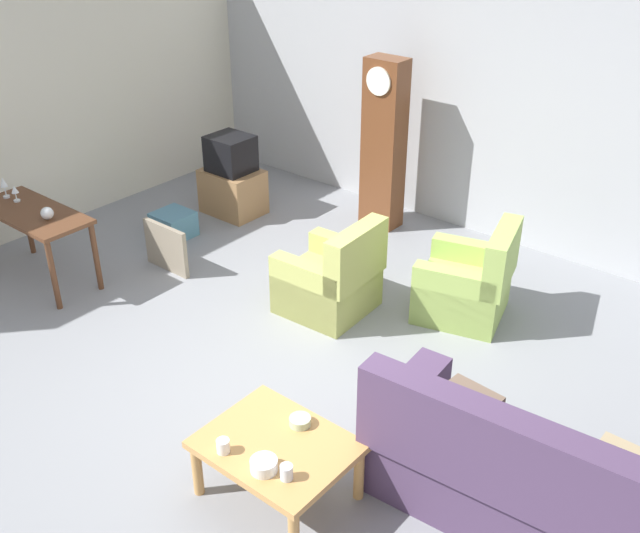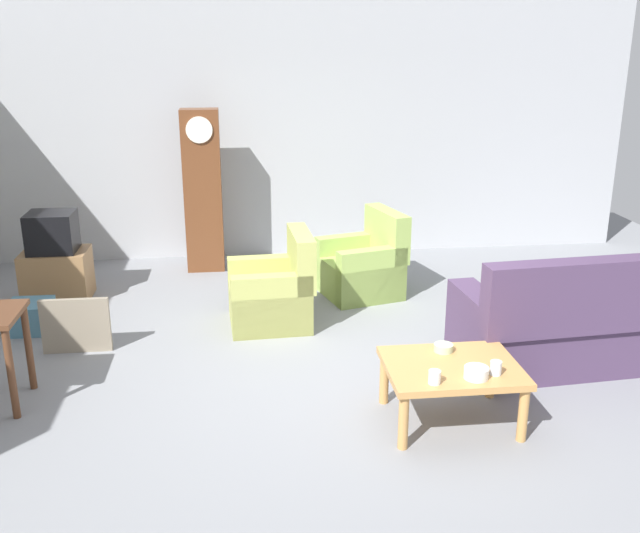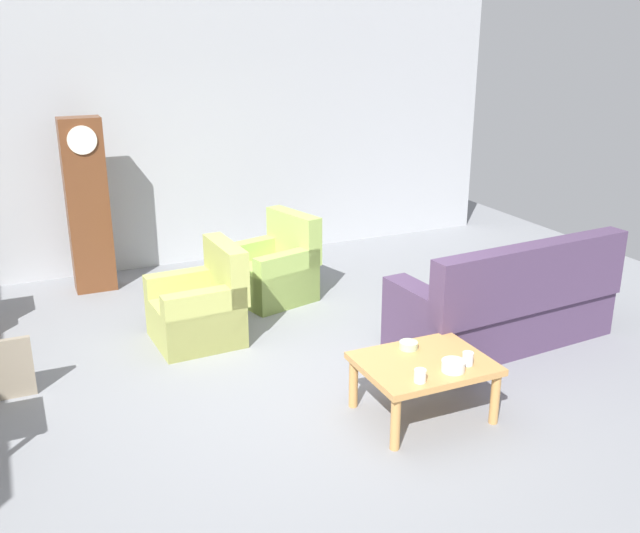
{
  "view_description": "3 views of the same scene",
  "coord_description": "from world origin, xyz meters",
  "px_view_note": "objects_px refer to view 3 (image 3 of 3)",
  "views": [
    {
      "loc": [
        3.15,
        -3.45,
        3.73
      ],
      "look_at": [
        -0.17,
        0.6,
        0.82
      ],
      "focal_mm": 41.23,
      "sensor_mm": 36.0,
      "label": 1
    },
    {
      "loc": [
        -0.81,
        -5.39,
        2.7
      ],
      "look_at": [
        -0.1,
        0.66,
        0.73
      ],
      "focal_mm": 40.02,
      "sensor_mm": 36.0,
      "label": 2
    },
    {
      "loc": [
        -1.99,
        -4.91,
        2.81
      ],
      "look_at": [
        0.42,
        0.45,
        0.82
      ],
      "focal_mm": 39.75,
      "sensor_mm": 36.0,
      "label": 3
    }
  ],
  "objects_px": {
    "grandfather_clock": "(88,206)",
    "bowl_white_stacked": "(453,366)",
    "cup_blue_rimmed": "(468,359)",
    "armchair_olive_far": "(274,271)",
    "coffee_table_wood": "(424,369)",
    "bowl_shallow_green": "(409,345)",
    "couch_floral": "(505,307)",
    "cup_white_porcelain": "(420,376)",
    "armchair_olive_near": "(200,309)"
  },
  "relations": [
    {
      "from": "armchair_olive_far",
      "to": "bowl_shallow_green",
      "type": "xyz_separation_m",
      "value": [
        0.15,
        -2.54,
        0.18
      ]
    },
    {
      "from": "cup_blue_rimmed",
      "to": "bowl_white_stacked",
      "type": "height_order",
      "value": "cup_blue_rimmed"
    },
    {
      "from": "couch_floral",
      "to": "grandfather_clock",
      "type": "distance_m",
      "value": 4.53
    },
    {
      "from": "coffee_table_wood",
      "to": "cup_white_porcelain",
      "type": "relative_size",
      "value": 10.23
    },
    {
      "from": "coffee_table_wood",
      "to": "grandfather_clock",
      "type": "bearing_deg",
      "value": 116.18
    },
    {
      "from": "armchair_olive_near",
      "to": "grandfather_clock",
      "type": "relative_size",
      "value": 0.48
    },
    {
      "from": "armchair_olive_near",
      "to": "coffee_table_wood",
      "type": "bearing_deg",
      "value": -60.01
    },
    {
      "from": "grandfather_clock",
      "to": "bowl_shallow_green",
      "type": "bearing_deg",
      "value": -62.4
    },
    {
      "from": "cup_white_porcelain",
      "to": "cup_blue_rimmed",
      "type": "distance_m",
      "value": 0.47
    },
    {
      "from": "coffee_table_wood",
      "to": "armchair_olive_far",
      "type": "bearing_deg",
      "value": 93.19
    },
    {
      "from": "armchair_olive_far",
      "to": "coffee_table_wood",
      "type": "distance_m",
      "value": 2.77
    },
    {
      "from": "coffee_table_wood",
      "to": "cup_blue_rimmed",
      "type": "xyz_separation_m",
      "value": [
        0.25,
        -0.19,
        0.12
      ]
    },
    {
      "from": "coffee_table_wood",
      "to": "cup_blue_rimmed",
      "type": "height_order",
      "value": "cup_blue_rimmed"
    },
    {
      "from": "cup_blue_rimmed",
      "to": "armchair_olive_far",
      "type": "bearing_deg",
      "value": 97.86
    },
    {
      "from": "cup_blue_rimmed",
      "to": "cup_white_porcelain",
      "type": "bearing_deg",
      "value": -169.81
    },
    {
      "from": "armchair_olive_near",
      "to": "coffee_table_wood",
      "type": "relative_size",
      "value": 0.96
    },
    {
      "from": "couch_floral",
      "to": "coffee_table_wood",
      "type": "xyz_separation_m",
      "value": [
        -1.4,
        -0.81,
        0.04
      ]
    },
    {
      "from": "armchair_olive_far",
      "to": "cup_white_porcelain",
      "type": "xyz_separation_m",
      "value": [
        -0.05,
        -3.04,
        0.2
      ]
    },
    {
      "from": "couch_floral",
      "to": "cup_white_porcelain",
      "type": "bearing_deg",
      "value": -145.96
    },
    {
      "from": "armchair_olive_far",
      "to": "cup_white_porcelain",
      "type": "height_order",
      "value": "armchair_olive_far"
    },
    {
      "from": "coffee_table_wood",
      "to": "cup_white_porcelain",
      "type": "distance_m",
      "value": 0.36
    },
    {
      "from": "grandfather_clock",
      "to": "cup_blue_rimmed",
      "type": "distance_m",
      "value": 4.61
    },
    {
      "from": "armchair_olive_far",
      "to": "bowl_white_stacked",
      "type": "xyz_separation_m",
      "value": [
        0.26,
        -2.99,
        0.19
      ]
    },
    {
      "from": "armchair_olive_near",
      "to": "cup_white_porcelain",
      "type": "bearing_deg",
      "value": -67.25
    },
    {
      "from": "cup_white_porcelain",
      "to": "grandfather_clock",
      "type": "bearing_deg",
      "value": 112.27
    },
    {
      "from": "cup_blue_rimmed",
      "to": "bowl_shallow_green",
      "type": "bearing_deg",
      "value": 121.2
    },
    {
      "from": "armchair_olive_near",
      "to": "grandfather_clock",
      "type": "bearing_deg",
      "value": 111.66
    },
    {
      "from": "grandfather_clock",
      "to": "armchair_olive_near",
      "type": "bearing_deg",
      "value": -68.34
    },
    {
      "from": "couch_floral",
      "to": "armchair_olive_far",
      "type": "height_order",
      "value": "couch_floral"
    },
    {
      "from": "coffee_table_wood",
      "to": "bowl_shallow_green",
      "type": "relative_size",
      "value": 6.61
    },
    {
      "from": "armchair_olive_far",
      "to": "cup_blue_rimmed",
      "type": "bearing_deg",
      "value": -82.14
    },
    {
      "from": "grandfather_clock",
      "to": "bowl_white_stacked",
      "type": "bearing_deg",
      "value": -63.93
    },
    {
      "from": "armchair_olive_near",
      "to": "bowl_white_stacked",
      "type": "xyz_separation_m",
      "value": [
        1.27,
        -2.26,
        0.19
      ]
    },
    {
      "from": "couch_floral",
      "to": "bowl_shallow_green",
      "type": "distance_m",
      "value": 1.52
    },
    {
      "from": "grandfather_clock",
      "to": "coffee_table_wood",
      "type": "bearing_deg",
      "value": -63.82
    },
    {
      "from": "cup_white_porcelain",
      "to": "bowl_white_stacked",
      "type": "distance_m",
      "value": 0.31
    },
    {
      "from": "bowl_shallow_green",
      "to": "cup_white_porcelain",
      "type": "bearing_deg",
      "value": -112.47
    },
    {
      "from": "armchair_olive_far",
      "to": "cup_blue_rimmed",
      "type": "height_order",
      "value": "armchair_olive_far"
    },
    {
      "from": "cup_blue_rimmed",
      "to": "bowl_white_stacked",
      "type": "xyz_separation_m",
      "value": [
        -0.15,
        -0.04,
        -0.01
      ]
    },
    {
      "from": "bowl_shallow_green",
      "to": "armchair_olive_far",
      "type": "bearing_deg",
      "value": 93.49
    },
    {
      "from": "grandfather_clock",
      "to": "bowl_shallow_green",
      "type": "distance_m",
      "value": 4.13
    },
    {
      "from": "bowl_white_stacked",
      "to": "cup_white_porcelain",
      "type": "bearing_deg",
      "value": -171.53
    },
    {
      "from": "cup_blue_rimmed",
      "to": "coffee_table_wood",
      "type": "bearing_deg",
      "value": 143.38
    },
    {
      "from": "couch_floral",
      "to": "armchair_olive_near",
      "type": "height_order",
      "value": "couch_floral"
    },
    {
      "from": "grandfather_clock",
      "to": "cup_white_porcelain",
      "type": "height_order",
      "value": "grandfather_clock"
    },
    {
      "from": "grandfather_clock",
      "to": "cup_blue_rimmed",
      "type": "xyz_separation_m",
      "value": [
        2.15,
        -4.05,
        -0.46
      ]
    },
    {
      "from": "coffee_table_wood",
      "to": "cup_white_porcelain",
      "type": "bearing_deg",
      "value": -127.3
    },
    {
      "from": "grandfather_clock",
      "to": "bowl_white_stacked",
      "type": "distance_m",
      "value": 4.58
    },
    {
      "from": "coffee_table_wood",
      "to": "bowl_white_stacked",
      "type": "relative_size",
      "value": 5.61
    },
    {
      "from": "coffee_table_wood",
      "to": "cup_blue_rimmed",
      "type": "bearing_deg",
      "value": -36.62
    }
  ]
}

